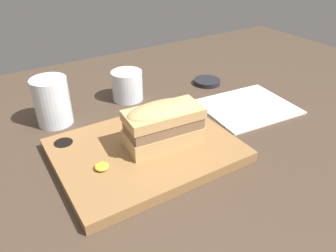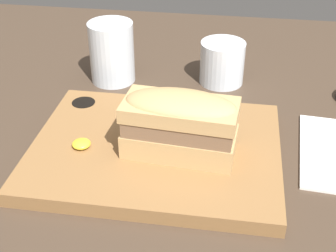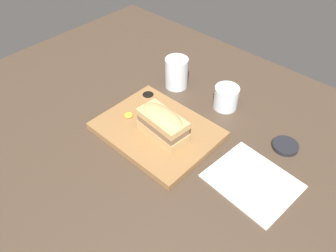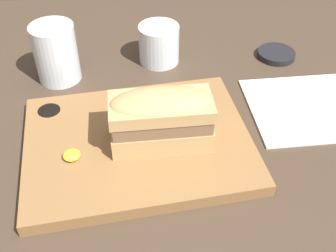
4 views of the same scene
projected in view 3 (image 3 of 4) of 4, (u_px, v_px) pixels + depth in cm
name	position (u px, v px, depth cm)	size (l,w,h in cm)	color
dining_table	(174.00, 154.00, 91.87)	(162.88, 119.17, 2.00)	#423326
serving_board	(157.00, 130.00, 95.97)	(33.47, 25.90, 2.05)	olive
sandwich	(163.00, 123.00, 89.74)	(15.05, 8.14, 8.65)	tan
mustard_dollop	(129.00, 115.00, 98.50)	(2.52, 2.52, 1.01)	yellow
water_glass	(176.00, 75.00, 110.49)	(7.73, 7.73, 10.59)	silver
wine_glass	(226.00, 98.00, 103.02)	(7.70, 7.70, 7.41)	silver
napkin	(252.00, 181.00, 83.44)	(22.46, 19.37, 0.40)	white
condiment_dish	(285.00, 146.00, 91.87)	(7.33, 7.33, 1.18)	black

